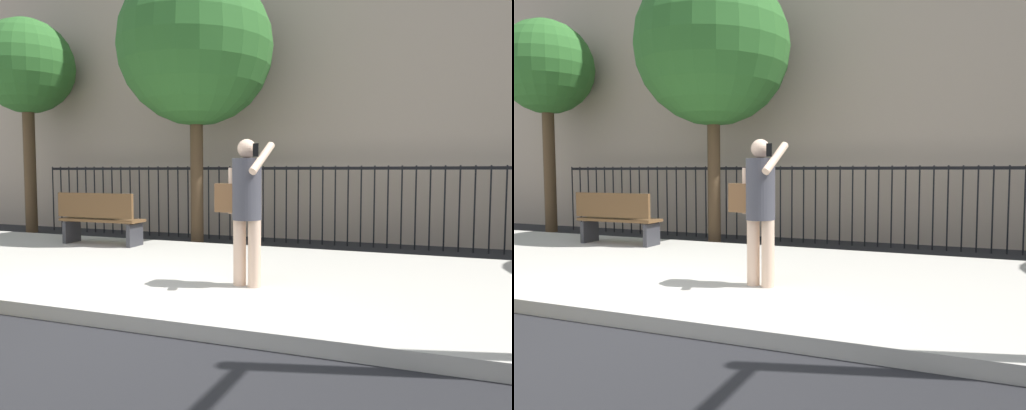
% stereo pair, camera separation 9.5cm
% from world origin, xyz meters
% --- Properties ---
extents(ground_plane, '(60.00, 60.00, 0.00)m').
position_xyz_m(ground_plane, '(0.00, 0.00, 0.00)').
color(ground_plane, black).
extents(sidewalk, '(28.00, 4.40, 0.15)m').
position_xyz_m(sidewalk, '(0.00, 2.20, 0.07)').
color(sidewalk, '#B2ADA3').
rests_on(sidewalk, ground).
extents(building_facade, '(28.00, 4.00, 10.61)m').
position_xyz_m(building_facade, '(0.00, 8.50, 5.31)').
color(building_facade, tan).
rests_on(building_facade, ground).
extents(iron_fence, '(12.03, 0.04, 1.60)m').
position_xyz_m(iron_fence, '(0.00, 5.90, 1.02)').
color(iron_fence, black).
rests_on(iron_fence, ground).
extents(pedestrian_on_phone, '(0.69, 0.50, 1.71)m').
position_xyz_m(pedestrian_on_phone, '(0.97, 1.49, 1.14)').
color(pedestrian_on_phone, beige).
rests_on(pedestrian_on_phone, sidewalk).
extents(street_bench, '(1.60, 0.45, 0.95)m').
position_xyz_m(street_bench, '(-2.69, 3.49, 0.65)').
color(street_bench, brown).
rests_on(street_bench, sidewalk).
extents(street_tree_near, '(2.23, 2.23, 5.11)m').
position_xyz_m(street_tree_near, '(-6.20, 5.38, 3.94)').
color(street_tree_near, '#4C3823').
rests_on(street_tree_near, ground).
extents(street_tree_mid, '(3.05, 3.05, 5.45)m').
position_xyz_m(street_tree_mid, '(-1.44, 4.93, 3.90)').
color(street_tree_mid, '#4C3823').
rests_on(street_tree_mid, ground).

